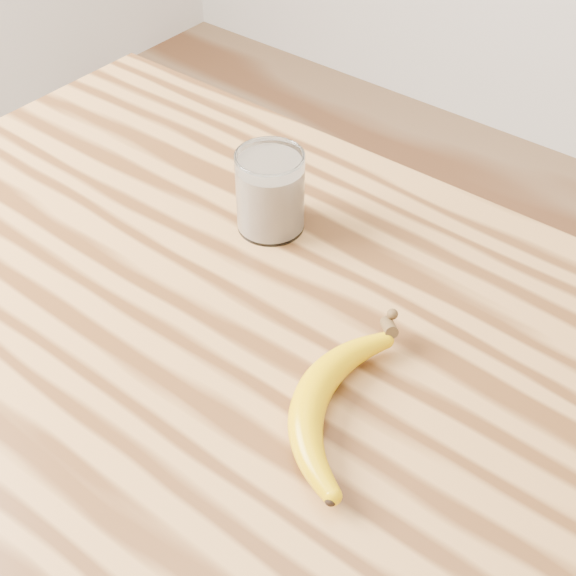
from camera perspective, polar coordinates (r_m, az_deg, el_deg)
The scene contains 3 objects.
table at distance 1.02m, azimuth -3.25°, elevation -8.09°, with size 1.20×0.80×0.90m.
smoothie_glass at distance 1.03m, azimuth -1.27°, elevation 6.75°, with size 0.09×0.09×0.11m.
banana at distance 0.83m, azimuth 1.59°, elevation -7.81°, with size 0.11×0.31×0.04m, color #D1A000, non-canonical shape.
Camera 1 is at (0.44, -0.47, 1.56)m, focal length 50.00 mm.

